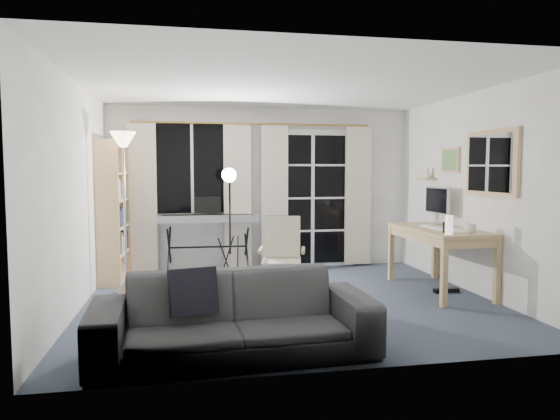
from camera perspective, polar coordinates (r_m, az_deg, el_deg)
The scene contains 17 objects.
floor at distance 5.72m, azimuth 1.13°, elevation -10.44°, with size 4.50×4.00×0.02m, color #394554.
window at distance 7.38m, azimuth -10.02°, elevation 4.71°, with size 1.20×0.08×1.40m.
french_door at distance 7.63m, azimuth 3.69°, elevation 1.19°, with size 1.32×0.09×2.11m.
curtains at distance 7.36m, azimuth -2.85°, elevation 1.61°, with size 3.60×0.07×2.13m.
bookshelf at distance 6.93m, azimuth -18.82°, elevation -0.57°, with size 0.33×0.87×1.86m.
torchiere_lamp at distance 6.20m, azimuth -17.44°, elevation 5.07°, with size 0.38×0.38×1.92m.
keyboard_piano at distance 7.14m, azimuth -8.25°, elevation -1.06°, with size 1.42×0.72×1.03m.
studio_light at distance 6.62m, azimuth -5.80°, elevation 2.51°, with size 0.30×0.31×1.54m.
office_chair at distance 5.59m, azimuth 0.26°, elevation -4.77°, with size 0.66×0.66×0.96m.
desk at distance 6.35m, azimuth 17.77°, elevation -2.83°, with size 0.75×1.46×0.77m.
monitor at distance 6.80m, azimuth 17.52°, elevation 0.93°, with size 0.19×0.56×0.48m.
desk_clutter at distance 6.12m, azimuth 18.27°, elevation -3.78°, with size 0.45×0.88×0.98m.
mug at distance 5.95m, azimuth 20.94°, elevation -1.85°, with size 0.13×0.10×0.13m, color silver.
wall_mirror at distance 6.06m, azimuth 23.00°, elevation 4.96°, with size 0.04×0.94×0.74m.
framed_print at distance 6.83m, azimuth 18.89°, elevation 5.40°, with size 0.03×0.42×0.32m.
wall_shelf at distance 7.24m, azimuth 16.44°, elevation 3.87°, with size 0.16×0.30×0.18m.
sofa at distance 4.01m, azimuth -5.28°, elevation -10.41°, with size 2.23×0.74×0.86m.
Camera 1 is at (-1.11, -5.41, 1.46)m, focal length 32.00 mm.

